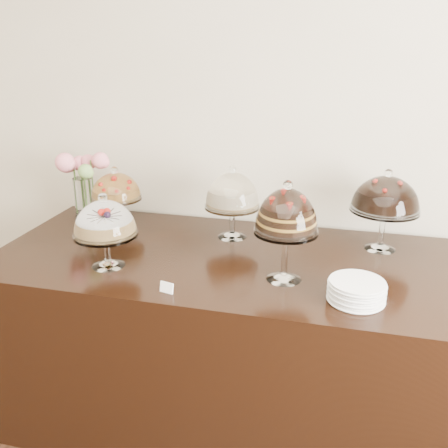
% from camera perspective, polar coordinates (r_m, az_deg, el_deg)
% --- Properties ---
extents(wall_back, '(5.00, 0.04, 3.00)m').
position_cam_1_polar(wall_back, '(2.68, 6.27, 12.56)').
color(wall_back, '#BDB298').
rests_on(wall_back, ground).
extents(display_counter, '(2.20, 1.00, 0.90)m').
position_cam_1_polar(display_counter, '(2.57, 0.28, -12.92)').
color(display_counter, black).
rests_on(display_counter, ground).
extents(cake_stand_sugar_sponge, '(0.28, 0.28, 0.34)m').
position_cam_1_polar(cake_stand_sugar_sponge, '(2.24, -13.47, 0.24)').
color(cake_stand_sugar_sponge, white).
rests_on(cake_stand_sugar_sponge, display_counter).
extents(cake_stand_choco_layer, '(0.27, 0.27, 0.44)m').
position_cam_1_polar(cake_stand_choco_layer, '(2.04, 7.16, 1.00)').
color(cake_stand_choco_layer, white).
rests_on(cake_stand_choco_layer, display_counter).
extents(cake_stand_cheesecake, '(0.28, 0.28, 0.38)m').
position_cam_1_polar(cake_stand_cheesecake, '(2.50, 0.95, 3.51)').
color(cake_stand_cheesecake, white).
rests_on(cake_stand_cheesecake, display_counter).
extents(cake_stand_dark_choco, '(0.33, 0.33, 0.40)m').
position_cam_1_polar(cake_stand_dark_choco, '(2.46, 18.01, 2.96)').
color(cake_stand_dark_choco, white).
rests_on(cake_stand_dark_choco, display_counter).
extents(cake_stand_fruit_tart, '(0.27, 0.27, 0.33)m').
position_cam_1_polar(cake_stand_fruit_tart, '(2.75, -12.27, 3.92)').
color(cake_stand_fruit_tart, white).
rests_on(cake_stand_fruit_tart, display_counter).
extents(flower_vase, '(0.30, 0.22, 0.39)m').
position_cam_1_polar(flower_vase, '(2.88, -16.06, 5.20)').
color(flower_vase, white).
rests_on(flower_vase, display_counter).
extents(plate_stack, '(0.22, 0.22, 0.08)m').
position_cam_1_polar(plate_stack, '(2.02, 14.90, -7.41)').
color(plate_stack, white).
rests_on(plate_stack, display_counter).
extents(price_card_left, '(0.06, 0.03, 0.04)m').
position_cam_1_polar(price_card_left, '(2.03, -6.57, -7.23)').
color(price_card_left, white).
rests_on(price_card_left, display_counter).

